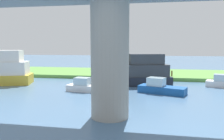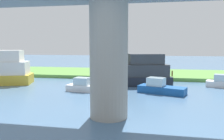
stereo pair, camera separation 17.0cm
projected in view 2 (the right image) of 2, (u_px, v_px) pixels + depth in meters
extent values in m
plane|color=#4C7093|center=(114.00, 80.00, 33.23)|extent=(160.00, 160.00, 0.00)
cube|color=#5B9342|center=(120.00, 73.00, 39.07)|extent=(80.00, 12.00, 0.50)
cylinder|color=#9E998E|center=(109.00, 59.00, 15.52)|extent=(2.64, 2.64, 8.17)
cylinder|color=#2D334C|center=(136.00, 74.00, 33.35)|extent=(0.29, 0.29, 0.55)
cylinder|color=blue|center=(136.00, 71.00, 33.29)|extent=(0.41, 0.41, 0.60)
sphere|color=tan|center=(136.00, 68.00, 33.24)|extent=(0.24, 0.24, 0.24)
cylinder|color=brown|center=(172.00, 73.00, 33.51)|extent=(0.20, 0.20, 0.80)
cube|color=white|center=(3.00, 56.00, 29.17)|extent=(5.24, 3.71, 1.47)
cube|color=#1E232D|center=(137.00, 81.00, 28.67)|extent=(8.99, 4.96, 1.14)
cube|color=#33383D|center=(141.00, 70.00, 28.56)|extent=(7.26, 4.24, 1.52)
cube|color=#33383D|center=(146.00, 59.00, 28.45)|extent=(4.68, 3.20, 1.33)
cylinder|color=black|center=(124.00, 58.00, 28.22)|extent=(0.47, 0.47, 1.71)
cube|color=#D84C2D|center=(119.00, 73.00, 28.39)|extent=(1.91, 2.04, 0.85)
cube|color=white|center=(87.00, 88.00, 24.84)|extent=(4.68, 2.12, 0.70)
cube|color=silver|center=(82.00, 81.00, 24.94)|extent=(1.77, 1.47, 0.80)
cube|color=#195199|center=(162.00, 90.00, 23.77)|extent=(5.19, 3.28, 0.76)
cube|color=silver|center=(156.00, 82.00, 24.01)|extent=(2.12, 1.90, 0.87)
cube|color=silver|center=(222.00, 78.00, 27.22)|extent=(2.00, 1.77, 0.83)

